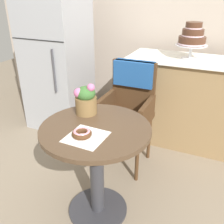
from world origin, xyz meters
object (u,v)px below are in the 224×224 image
wicker_chair (130,98)px  flower_vase (86,99)px  cafe_table (96,154)px  tiered_cake_stand (192,38)px  refrigerator (57,55)px  donut_front (82,133)px

wicker_chair → flower_vase: size_ratio=4.23×
cafe_table → tiered_cake_stand: size_ratio=2.10×
tiered_cake_stand → wicker_chair: bearing=-124.2°
wicker_chair → refrigerator: 1.11m
cafe_table → donut_front: donut_front is taller
flower_vase → tiered_cake_stand: bearing=65.5°
cafe_table → flower_vase: size_ratio=3.19×
flower_vase → tiered_cake_stand: 1.29m
cafe_table → tiered_cake_stand: 1.48m
cafe_table → flower_vase: (-0.15, 0.15, 0.32)m
tiered_cake_stand → refrigerator: size_ratio=0.20×
cafe_table → flower_vase: flower_vase is taller
wicker_chair → tiered_cake_stand: bearing=54.8°
wicker_chair → donut_front: (0.00, -0.85, 0.10)m
donut_front → refrigerator: size_ratio=0.07×
cafe_table → flower_vase: 0.39m
donut_front → refrigerator: bearing=129.8°
refrigerator → tiered_cake_stand: bearing=8.0°
tiered_cake_stand → refrigerator: 1.46m
cafe_table → tiered_cake_stand: bearing=74.1°
flower_vase → cafe_table: bearing=-45.5°
wicker_chair → tiered_cake_stand: 0.84m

